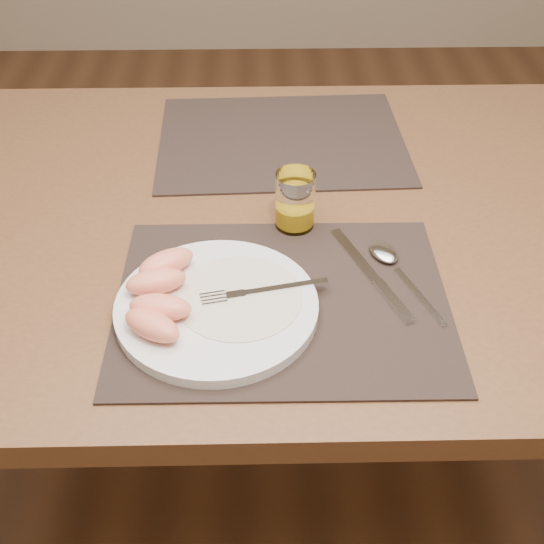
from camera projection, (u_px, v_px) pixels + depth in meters
The scene contains 11 objects.
ground at pixel (275, 474), 1.58m from camera, with size 5.00×5.00×0.00m, color #54341D.
table at pixel (276, 249), 1.15m from camera, with size 1.40×0.90×0.75m.
placemat_near at pixel (282, 301), 0.93m from camera, with size 0.45×0.35×0.00m, color #2E221D.
placemat_far at pixel (282, 140), 1.26m from camera, with size 0.45×0.35×0.00m, color #2E221D.
plate at pixel (217, 307), 0.90m from camera, with size 0.27×0.27×0.02m, color white.
plate_dressing at pixel (239, 297), 0.91m from camera, with size 0.17×0.17×0.00m.
fork at pixel (254, 292), 0.91m from camera, with size 0.17×0.05×0.00m.
knife at pixel (376, 281), 0.95m from camera, with size 0.09×0.21×0.01m.
spoon at pixel (389, 258), 0.99m from camera, with size 0.09×0.19×0.01m.
juice_glass at pixel (295, 203), 1.03m from camera, with size 0.06×0.06×0.09m.
grapefruit_wedges at pixel (159, 293), 0.89m from camera, with size 0.10×0.20×0.03m.
Camera 1 is at (-0.03, -0.90, 1.38)m, focal length 45.00 mm.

